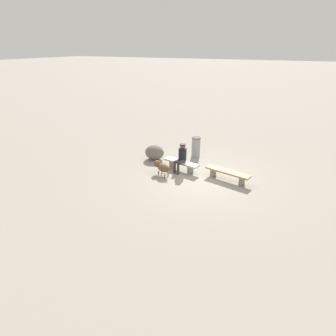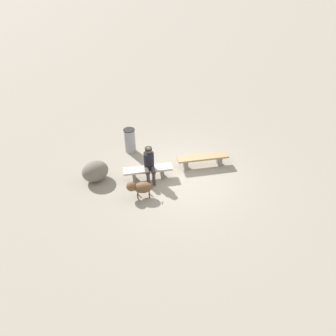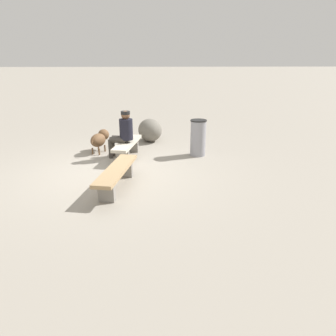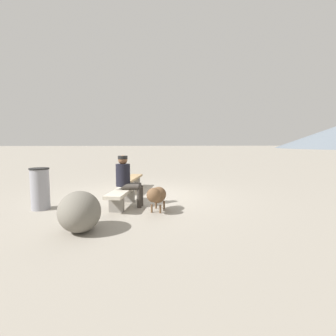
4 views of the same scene
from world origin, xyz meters
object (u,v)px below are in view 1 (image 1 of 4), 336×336
dog (162,167)px  trash_bin (196,147)px  seated_person (181,156)px  bench_left (227,174)px  bench_right (181,164)px  boulder (155,152)px

dog → trash_bin: trash_bin is taller
seated_person → bench_left: bearing=-167.3°
bench_left → bench_right: size_ratio=1.12×
boulder → trash_bin: bearing=-141.4°
dog → trash_bin: size_ratio=0.91×
bench_left → bench_right: bearing=9.3°
bench_left → trash_bin: bearing=-30.9°
bench_left → boulder: size_ratio=2.12×
bench_left → dog: dog is taller
bench_right → seated_person: 0.42m
dog → boulder: bearing=-33.9°
bench_right → boulder: bearing=-8.2°
seated_person → trash_bin: 2.01m
bench_right → trash_bin: 1.91m
bench_right → dog: 0.98m
bench_right → dog: size_ratio=1.95×
dog → trash_bin: (-0.48, -2.71, 0.10)m
boulder → seated_person: bearing=157.9°
bench_left → boulder: (3.79, -0.69, 0.04)m
trash_bin → boulder: trash_bin is taller
bench_left → seated_person: 2.10m
bench_left → trash_bin: size_ratio=1.97×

